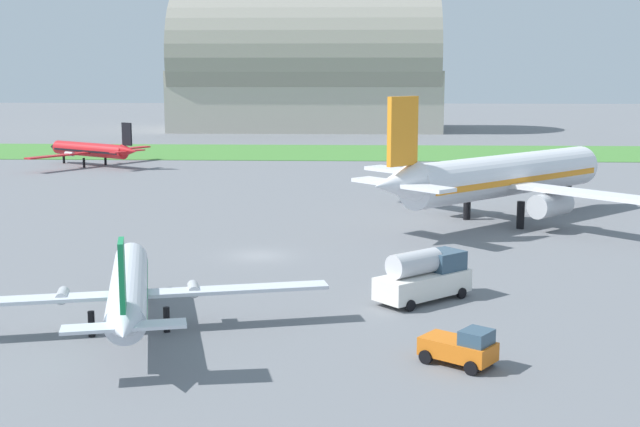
# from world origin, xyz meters

# --- Properties ---
(ground_plane) EXTENTS (600.00, 600.00, 0.00)m
(ground_plane) POSITION_xyz_m (0.00, 0.00, 0.00)
(ground_plane) COLOR slate
(grass_taxiway_strip) EXTENTS (360.00, 28.00, 0.08)m
(grass_taxiway_strip) POSITION_xyz_m (0.00, 82.71, 0.04)
(grass_taxiway_strip) COLOR #478438
(grass_taxiway_strip) RESTS_ON ground_plane
(airplane_foreground_turboprop) EXTENTS (22.03, 18.99, 6.70)m
(airplane_foreground_turboprop) POSITION_xyz_m (-4.98, -19.31, 2.45)
(airplane_foreground_turboprop) COLOR silver
(airplane_foreground_turboprop) RESTS_ON ground_plane
(airplane_midfield_jet) EXTENTS (27.60, 27.09, 12.19)m
(airplane_midfield_jet) POSITION_xyz_m (21.23, 15.29, 4.39)
(airplane_midfield_jet) COLOR white
(airplane_midfield_jet) RESTS_ON ground_plane
(airplane_taxiing_turboprop) EXTENTS (17.42, 19.93, 6.81)m
(airplane_taxiing_turboprop) POSITION_xyz_m (-32.24, 60.10, 2.49)
(airplane_taxiing_turboprop) COLOR red
(airplane_taxiing_turboprop) RESTS_ON ground_plane
(fuel_truck_midfield) EXTENTS (6.48, 6.08, 3.29)m
(fuel_truck_midfield) POSITION_xyz_m (11.85, -12.30, 1.58)
(fuel_truck_midfield) COLOR white
(fuel_truck_midfield) RESTS_ON ground_plane
(pushback_tug_by_runway) EXTENTS (3.97, 3.58, 1.95)m
(pushback_tug_by_runway) POSITION_xyz_m (12.74, -23.99, 0.91)
(pushback_tug_by_runway) COLOR orange
(pushback_tug_by_runway) RESTS_ON ground_plane
(hangar_distant) EXTENTS (62.99, 31.54, 32.73)m
(hangar_distant) POSITION_xyz_m (-4.47, 139.21, 14.05)
(hangar_distant) COLOR #B2AD9E
(hangar_distant) RESTS_ON ground_plane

